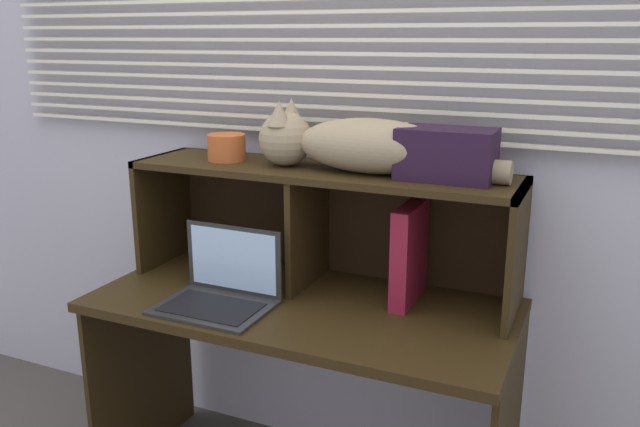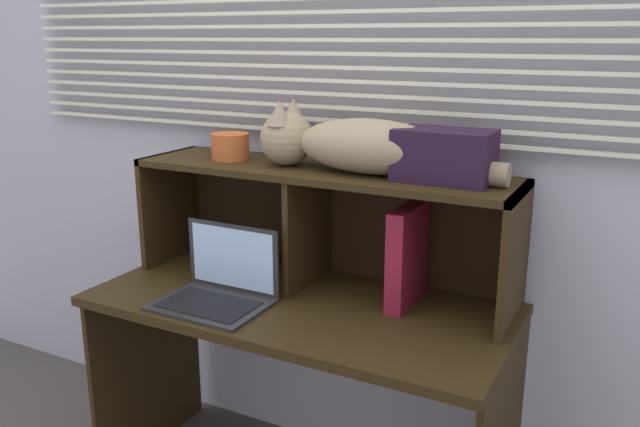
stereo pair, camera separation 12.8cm
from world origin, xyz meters
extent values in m
cube|color=#B6B2C1|center=(0.00, 0.55, 1.25)|extent=(4.40, 0.04, 2.50)
cube|color=beige|center=(0.00, 0.50, 1.21)|extent=(2.73, 0.02, 0.01)
cube|color=beige|center=(0.00, 0.50, 1.25)|extent=(2.73, 0.02, 0.01)
cube|color=beige|center=(0.00, 0.50, 1.29)|extent=(2.73, 0.02, 0.01)
cube|color=beige|center=(0.00, 0.50, 1.33)|extent=(2.73, 0.02, 0.01)
cube|color=beige|center=(0.00, 0.50, 1.38)|extent=(2.73, 0.02, 0.01)
cube|color=beige|center=(0.00, 0.50, 1.42)|extent=(2.73, 0.02, 0.01)
cube|color=beige|center=(0.00, 0.50, 1.46)|extent=(2.73, 0.02, 0.01)
cube|color=beige|center=(0.00, 0.50, 1.51)|extent=(2.73, 0.02, 0.01)
cube|color=beige|center=(0.00, 0.50, 1.55)|extent=(2.73, 0.02, 0.01)
cube|color=beige|center=(0.00, 0.50, 1.59)|extent=(2.73, 0.02, 0.01)
cube|color=black|center=(0.00, 0.20, 0.71)|extent=(1.31, 0.62, 0.03)
cube|color=black|center=(-0.64, 0.20, 0.35)|extent=(0.02, 0.56, 0.69)
cube|color=black|center=(0.00, 0.34, 1.11)|extent=(1.25, 0.32, 0.02)
cube|color=black|center=(-0.62, 0.34, 0.92)|extent=(0.02, 0.32, 0.39)
cube|color=black|center=(0.62, 0.34, 0.92)|extent=(0.02, 0.32, 0.39)
cube|color=black|center=(-0.04, 0.34, 0.91)|extent=(0.02, 0.30, 0.37)
cube|color=black|center=(0.00, 0.50, 0.92)|extent=(1.25, 0.01, 0.39)
ellipsoid|color=gray|center=(0.17, 0.34, 1.20)|extent=(0.47, 0.20, 0.17)
sphere|color=gray|center=(-0.12, 0.34, 1.20)|extent=(0.17, 0.17, 0.17)
cone|color=gray|center=(-0.12, 0.30, 1.29)|extent=(0.08, 0.08, 0.08)
cone|color=gray|center=(-0.12, 0.39, 1.29)|extent=(0.08, 0.08, 0.08)
cylinder|color=gray|center=(0.48, 0.34, 1.15)|extent=(0.21, 0.07, 0.07)
cube|color=#262626|center=(-0.22, 0.04, 0.73)|extent=(0.34, 0.25, 0.01)
cube|color=#262626|center=(-0.22, 0.16, 0.84)|extent=(0.34, 0.01, 0.22)
cube|color=#ADD1F9|center=(-0.22, 0.15, 0.84)|extent=(0.30, 0.00, 0.19)
cube|color=black|center=(-0.22, 0.02, 0.74)|extent=(0.29, 0.17, 0.00)
cube|color=maroon|center=(0.30, 0.34, 0.88)|extent=(0.05, 0.24, 0.31)
cube|color=maroon|center=(-0.34, 0.34, 0.73)|extent=(0.18, 0.20, 0.01)
cube|color=tan|center=(-0.34, 0.35, 0.75)|extent=(0.18, 0.20, 0.02)
cylinder|color=#B75427|center=(-0.34, 0.34, 1.16)|extent=(0.13, 0.13, 0.09)
cube|color=black|center=(0.40, 0.34, 1.19)|extent=(0.27, 0.16, 0.15)
camera|label=1|loc=(0.82, -1.49, 1.52)|focal=36.63mm
camera|label=2|loc=(0.94, -1.44, 1.52)|focal=36.63mm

